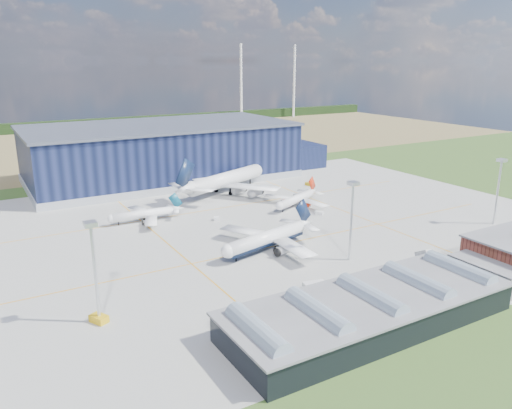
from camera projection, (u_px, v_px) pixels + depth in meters
name	position (u px, v px, depth m)	size (l,w,h in m)	color
ground	(265.00, 235.00, 162.07)	(600.00, 600.00, 0.00)	#35551F
apron	(249.00, 227.00, 170.36)	(220.00, 160.00, 0.08)	#9A9A95
farmland	(100.00, 143.00, 344.59)	(600.00, 220.00, 0.01)	olive
treeline	(76.00, 125.00, 409.85)	(600.00, 8.00, 8.00)	black
hangar	(167.00, 154.00, 238.86)	(145.00, 62.00, 26.10)	black
glass_concourse	(382.00, 305.00, 108.15)	(78.00, 23.00, 8.60)	black
light_mast_west	(93.00, 256.00, 103.83)	(2.60, 2.60, 23.00)	silver
light_mast_center	(352.00, 208.00, 137.75)	(2.60, 2.60, 23.00)	silver
light_mast_east	(499.00, 181.00, 169.25)	(2.60, 2.60, 23.00)	silver
airliner_navy	(266.00, 231.00, 147.10)	(38.20, 37.37, 12.46)	white
airliner_red	(296.00, 195.00, 192.29)	(29.15, 28.51, 9.50)	white
airliner_widebody	(226.00, 172.00, 211.93)	(55.73, 54.52, 18.17)	white
airliner_regional	(143.00, 210.00, 174.23)	(27.48, 26.89, 8.96)	white
gse_tug_a	(99.00, 319.00, 108.00)	(2.42, 3.96, 1.65)	gold
gse_van_a	(314.00, 287.00, 122.50)	(2.39, 5.47, 2.39)	silver
gse_cart_a	(217.00, 219.00, 177.21)	(1.86, 2.80, 1.21)	silver
gse_van_b	(299.00, 197.00, 204.16)	(2.17, 4.73, 2.17)	silver
gse_tug_c	(309.00, 184.00, 226.58)	(1.99, 3.18, 1.39)	gold
gse_cart_b	(319.00, 213.00, 183.81)	(1.94, 2.92, 1.26)	silver
gse_van_c	(395.00, 274.00, 129.23)	(2.71, 5.64, 2.71)	silver
airstair	(424.00, 261.00, 136.98)	(2.22, 5.56, 3.56)	silver
car_a	(445.00, 267.00, 135.85)	(1.30, 3.23, 1.10)	#99999E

